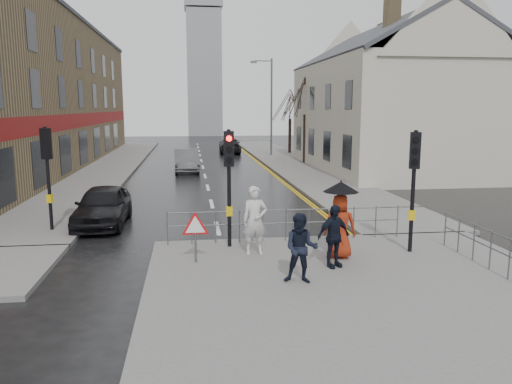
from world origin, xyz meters
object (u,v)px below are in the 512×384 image
object	(u,v)px
pedestrian_with_umbrella	(340,217)
car_mid	(187,160)
pedestrian_d	(334,236)
car_parked	(103,206)
pedestrian_a	(255,220)
pedestrian_b	(301,248)

from	to	relation	value
pedestrian_with_umbrella	car_mid	world-z (taller)	pedestrian_with_umbrella
pedestrian_d	car_parked	world-z (taller)	pedestrian_d
car_parked	pedestrian_a	bearing A→B (deg)	-42.64
car_parked	car_mid	bearing A→B (deg)	80.24
pedestrian_a	pedestrian_b	xyz separation A→B (m)	(0.75, -2.42, -0.13)
car_mid	pedestrian_b	bearing A→B (deg)	-84.91
pedestrian_a	car_mid	xyz separation A→B (m)	(-1.95, 19.50, -0.36)
pedestrian_b	pedestrian_with_umbrella	size ratio (longest dim) A/B	0.78
pedestrian_b	car_mid	world-z (taller)	pedestrian_b
pedestrian_a	pedestrian_b	size ratio (longest dim) A/B	1.16
pedestrian_with_umbrella	car_parked	size ratio (longest dim) A/B	0.50
pedestrian_b	car_parked	distance (m)	9.01
pedestrian_a	car_parked	xyz separation A→B (m)	(-4.83, 4.65, -0.38)
pedestrian_a	car_mid	world-z (taller)	pedestrian_a
pedestrian_b	pedestrian_with_umbrella	world-z (taller)	pedestrian_with_umbrella
pedestrian_d	car_mid	bearing A→B (deg)	79.40
pedestrian_d	car_parked	xyz separation A→B (m)	(-6.65, 6.06, -0.24)
pedestrian_b	car_parked	bearing A→B (deg)	145.38
pedestrian_b	car_parked	xyz separation A→B (m)	(-5.59, 7.07, -0.25)
pedestrian_b	car_mid	xyz separation A→B (m)	(-2.70, 21.92, -0.23)
pedestrian_with_umbrella	car_mid	distance (m)	20.59
pedestrian_b	car_parked	size ratio (longest dim) A/B	0.39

